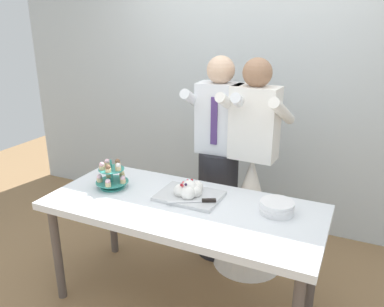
# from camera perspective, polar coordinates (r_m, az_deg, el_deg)

# --- Properties ---
(ground_plane) EXTENTS (8.00, 8.00, 0.00)m
(ground_plane) POSITION_cam_1_polar(r_m,az_deg,el_deg) (2.94, -1.31, -21.11)
(ground_plane) COLOR olive
(rear_wall) EXTENTS (5.20, 0.10, 2.90)m
(rear_wall) POSITION_cam_1_polar(r_m,az_deg,el_deg) (3.61, 8.86, 11.83)
(rear_wall) COLOR silver
(rear_wall) RESTS_ON ground_plane
(dessert_table) EXTENTS (1.80, 0.80, 0.78)m
(dessert_table) POSITION_cam_1_polar(r_m,az_deg,el_deg) (2.54, -1.43, -9.01)
(dessert_table) COLOR silver
(dessert_table) RESTS_ON ground_plane
(cupcake_stand) EXTENTS (0.23, 0.23, 0.21)m
(cupcake_stand) POSITION_cam_1_polar(r_m,az_deg,el_deg) (2.77, -11.83, -3.30)
(cupcake_stand) COLOR teal
(cupcake_stand) RESTS_ON dessert_table
(main_cake_tray) EXTENTS (0.42, 0.33, 0.13)m
(main_cake_tray) POSITION_cam_1_polar(r_m,az_deg,el_deg) (2.57, -0.44, -5.81)
(main_cake_tray) COLOR silver
(main_cake_tray) RESTS_ON dessert_table
(plate_stack) EXTENTS (0.21, 0.22, 0.08)m
(plate_stack) POSITION_cam_1_polar(r_m,az_deg,el_deg) (2.44, 12.50, -7.80)
(plate_stack) COLOR white
(plate_stack) RESTS_ON dessert_table
(person_groom) EXTENTS (0.47, 0.50, 1.66)m
(person_groom) POSITION_cam_1_polar(r_m,az_deg,el_deg) (3.10, 3.93, -2.72)
(person_groom) COLOR #232328
(person_groom) RESTS_ON ground_plane
(person_bride) EXTENTS (0.56, 0.56, 1.66)m
(person_bride) POSITION_cam_1_polar(r_m,az_deg,el_deg) (3.05, 8.68, -6.63)
(person_bride) COLOR white
(person_bride) RESTS_ON ground_plane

